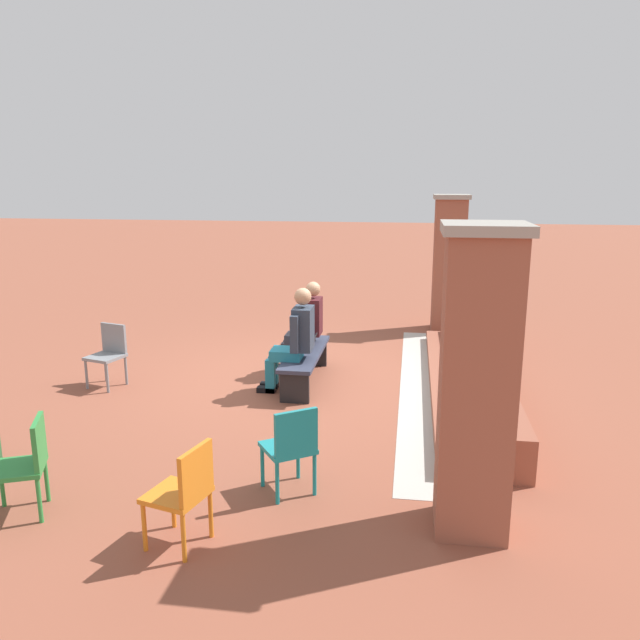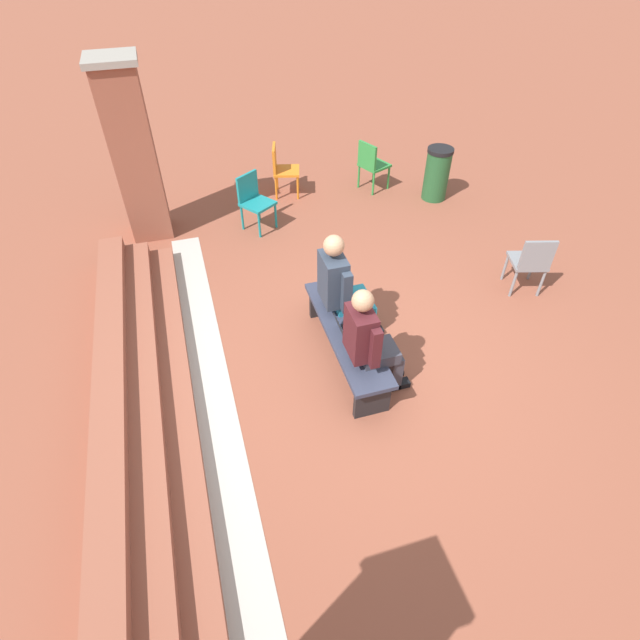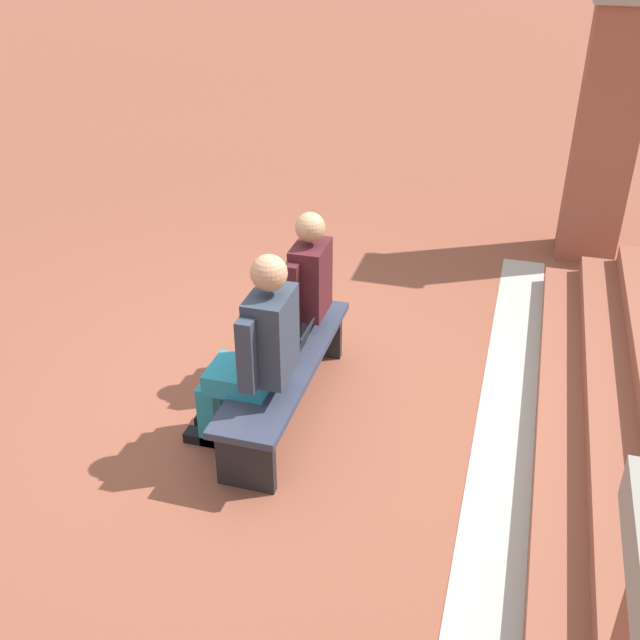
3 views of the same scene
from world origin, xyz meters
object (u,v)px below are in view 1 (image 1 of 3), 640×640
at_px(bench, 305,358).
at_px(plastic_chair_mid_courtyard, 185,489).
at_px(plastic_chair_by_pillar, 27,461).
at_px(person_adult, 295,337).
at_px(plastic_chair_near_bench_right, 109,351).
at_px(laptop, 307,346).
at_px(person_student, 306,324).
at_px(plastic_chair_foreground, 291,445).

height_order(bench, plastic_chair_mid_courtyard, plastic_chair_mid_courtyard).
bearing_deg(plastic_chair_by_pillar, person_adult, 153.68).
bearing_deg(plastic_chair_near_bench_right, plastic_chair_mid_courtyard, 34.15).
height_order(person_adult, plastic_chair_mid_courtyard, person_adult).
distance_m(bench, plastic_chair_mid_courtyard, 4.00).
xyz_separation_m(plastic_chair_mid_courtyard, plastic_chair_by_pillar, (-0.27, -1.48, 0.00)).
bearing_deg(bench, laptop, 172.12).
relative_size(plastic_chair_near_bench_right, plastic_chair_by_pillar, 1.00).
height_order(bench, laptop, laptop).
bearing_deg(plastic_chair_by_pillar, plastic_chair_near_bench_right, -164.56).
bearing_deg(plastic_chair_near_bench_right, plastic_chair_by_pillar, 15.44).
xyz_separation_m(person_student, person_adult, (0.85, -0.00, 0.03)).
xyz_separation_m(person_student, plastic_chair_near_bench_right, (0.96, -2.55, -0.23)).
relative_size(laptop, plastic_chair_mid_courtyard, 0.38).
distance_m(person_adult, plastic_chair_by_pillar, 3.74).
bearing_deg(plastic_chair_foreground, plastic_chair_by_pillar, -73.33).
relative_size(bench, person_adult, 1.28).
distance_m(laptop, plastic_chair_near_bench_right, 2.69).
bearing_deg(plastic_chair_mid_courtyard, person_student, 177.74).
bearing_deg(plastic_chair_near_bench_right, person_adult, 92.62).
xyz_separation_m(plastic_chair_foreground, plastic_chair_by_pillar, (0.64, -2.13, 0.00)).
bearing_deg(plastic_chair_by_pillar, plastic_chair_foreground, 106.67).
distance_m(person_student, plastic_chair_mid_courtyard, 4.47).
distance_m(plastic_chair_foreground, plastic_chair_by_pillar, 2.22).
relative_size(person_student, plastic_chair_foreground, 1.59).
bearing_deg(person_student, plastic_chair_mid_courtyard, -2.26).
bearing_deg(plastic_chair_near_bench_right, person_student, 110.70).
bearing_deg(person_adult, person_student, 179.76).
xyz_separation_m(laptop, plastic_chair_near_bench_right, (0.58, -2.63, -0.02)).
height_order(plastic_chair_near_bench_right, plastic_chair_foreground, same).
bearing_deg(laptop, person_adult, -10.14).
distance_m(person_student, plastic_chair_foreground, 3.59).
xyz_separation_m(laptop, plastic_chair_by_pillar, (3.81, -1.74, -0.02)).
bearing_deg(laptop, bench, -7.88).
xyz_separation_m(person_adult, plastic_chair_near_bench_right, (0.12, -2.55, -0.26)).
relative_size(plastic_chair_mid_courtyard, plastic_chair_by_pillar, 1.00).
relative_size(person_student, plastic_chair_near_bench_right, 1.59).
bearing_deg(plastic_chair_by_pillar, person_student, 158.42).
height_order(person_adult, laptop, person_adult).
xyz_separation_m(person_student, plastic_chair_foreground, (3.55, 0.47, -0.23)).
xyz_separation_m(bench, plastic_chair_by_pillar, (3.72, -1.73, 0.13)).
relative_size(bench, plastic_chair_mid_courtyard, 2.14).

